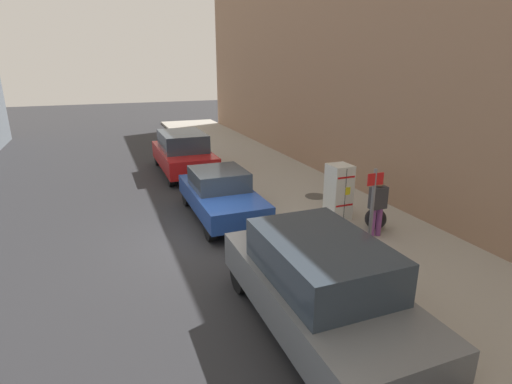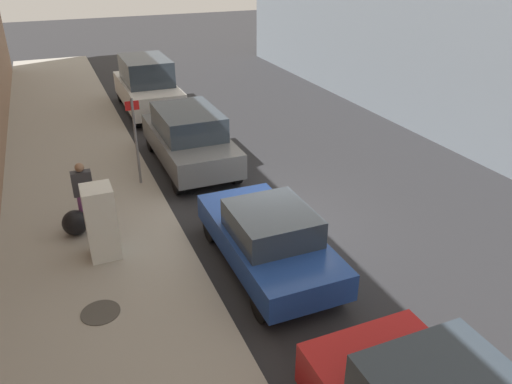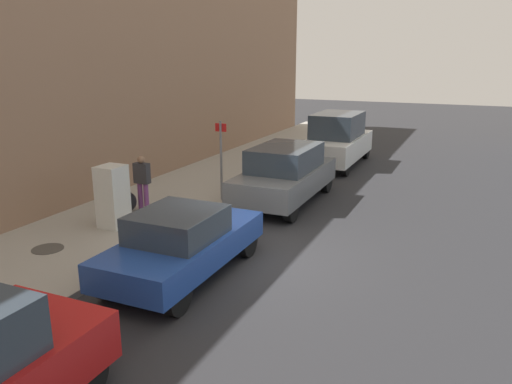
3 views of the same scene
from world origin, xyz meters
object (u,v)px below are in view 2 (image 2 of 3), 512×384
discarded_refrigerator (101,222)px  parked_van_white (147,85)px  trash_bag (75,223)px  parked_hatchback_blue (268,238)px  parked_suv_gray (189,137)px  pedestrian_walking_far (83,190)px  street_sign_post (136,137)px

discarded_refrigerator → parked_van_white: parked_van_white is taller
trash_bag → parked_hatchback_blue: size_ratio=0.14×
parked_hatchback_blue → parked_suv_gray: parked_suv_gray is taller
trash_bag → parked_suv_gray: (3.57, 3.10, 0.48)m
discarded_refrigerator → pedestrian_walking_far: bearing=97.4°
trash_bag → parked_suv_gray: bearing=41.0°
discarded_refrigerator → parked_hatchback_blue: 3.48m
street_sign_post → parked_van_white: size_ratio=0.50×
parked_hatchback_blue → parked_van_white: size_ratio=0.85×
pedestrian_walking_far → parked_van_white: (3.27, 8.70, 0.03)m
discarded_refrigerator → trash_bag: bearing=113.9°
parked_hatchback_blue → parked_van_white: 11.82m
discarded_refrigerator → street_sign_post: street_sign_post is taller
street_sign_post → trash_bag: (-1.88, -2.16, -1.06)m
discarded_refrigerator → parked_hatchback_blue: discarded_refrigerator is taller
street_sign_post → trash_bag: size_ratio=4.14×
pedestrian_walking_far → parked_suv_gray: size_ratio=0.34×
pedestrian_walking_far → trash_bag: bearing=-45.9°
trash_bag → parked_suv_gray: size_ratio=0.13×
parked_hatchback_blue → parked_suv_gray: bearing=90.0°
trash_bag → discarded_refrigerator: bearing=-66.1°
pedestrian_walking_far → parked_suv_gray: (3.27, 2.71, -0.11)m
discarded_refrigerator → pedestrian_walking_far: size_ratio=1.02×
street_sign_post → trash_bag: street_sign_post is taller
street_sign_post → parked_van_white: 7.14m
parked_suv_gray → trash_bag: bearing=-139.0°
parked_suv_gray → pedestrian_walking_far: bearing=-140.3°
parked_van_white → parked_hatchback_blue: bearing=-90.0°
parked_van_white → discarded_refrigerator: bearing=-106.8°
street_sign_post → parked_suv_gray: bearing=29.0°
street_sign_post → pedestrian_walking_far: size_ratio=1.55×
discarded_refrigerator → parked_hatchback_blue: bearing=-27.7°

